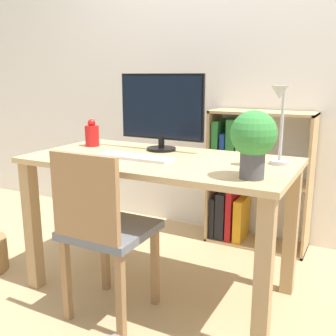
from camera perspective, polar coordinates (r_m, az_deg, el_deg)
The scene contains 10 objects.
ground_plane at distance 2.39m, azimuth -1.15°, elevation -17.04°, with size 10.00×10.00×0.00m, color tan.
wall_back at distance 3.03m, azimuth 8.58°, elevation 14.91°, with size 8.00×0.05×2.60m.
desk at distance 2.14m, azimuth -1.23°, elevation -2.16°, with size 1.43×0.72×0.78m.
monitor at distance 2.29m, azimuth -0.97°, elevation 8.50°, with size 0.53×0.17×0.44m.
keyboard at distance 2.09m, azimuth -4.68°, elevation 1.57°, with size 0.41×0.12×0.02m.
vase at distance 2.49m, azimuth -10.96°, elevation 4.79°, with size 0.09×0.09×0.17m.
desk_lamp at distance 1.94m, azimuth 15.94°, elevation 7.01°, with size 0.10×0.19×0.39m.
potted_plant at distance 1.69m, azimuth 12.30°, elevation 4.24°, with size 0.20×0.20×0.29m.
chair at distance 1.95m, azimuth -9.42°, elevation -8.56°, with size 0.40×0.40×0.87m.
bookshelf at distance 2.90m, azimuth 10.54°, elevation -2.00°, with size 0.71×0.28×0.97m.
Camera 1 is at (0.99, -1.81, 1.21)m, focal length 42.00 mm.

